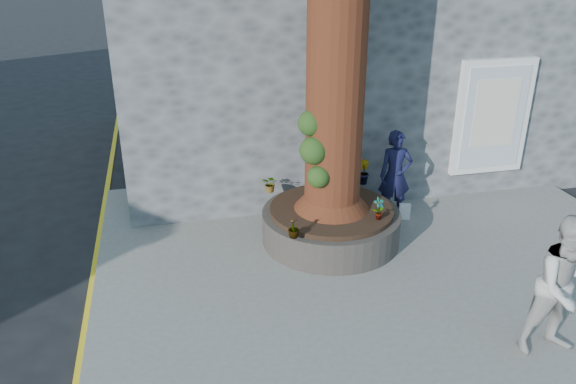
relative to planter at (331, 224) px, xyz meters
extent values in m
plane|color=black|center=(-0.80, -2.00, -0.41)|extent=(120.00, 120.00, 0.00)
cube|color=slate|center=(0.70, -1.00, -0.35)|extent=(9.00, 8.00, 0.12)
cube|color=yellow|center=(-3.85, -1.00, -0.41)|extent=(0.10, 30.00, 0.01)
cube|color=#4B4F51|center=(1.70, 5.20, 2.59)|extent=(10.00, 8.00, 6.00)
cube|color=white|center=(3.50, 1.14, 1.29)|extent=(1.50, 0.12, 2.20)
cube|color=silver|center=(3.50, 1.08, 1.29)|extent=(1.25, 0.04, 1.95)
cube|color=silver|center=(3.50, 1.06, 1.39)|extent=(0.90, 0.02, 1.30)
cylinder|color=black|center=(0.00, 0.00, -0.03)|extent=(2.30, 2.30, 0.52)
cylinder|color=black|center=(0.00, 0.00, 0.27)|extent=(2.04, 2.04, 0.08)
cone|color=#401710|center=(0.00, 0.00, 0.66)|extent=(1.24, 1.24, 0.70)
sphere|color=#234316|center=(-0.38, -0.20, 1.41)|extent=(0.44, 0.44, 0.44)
sphere|color=#234316|center=(-0.32, -0.30, 1.01)|extent=(0.36, 0.36, 0.36)
sphere|color=#234316|center=(-0.40, -0.08, 1.81)|extent=(0.40, 0.40, 0.40)
imported|color=#141639|center=(1.37, 0.61, 0.52)|extent=(0.64, 0.48, 1.62)
imported|color=beige|center=(1.85, -3.31, 0.61)|extent=(0.91, 0.72, 1.81)
cube|color=white|center=(1.54, 0.46, -0.15)|extent=(0.23, 0.18, 0.28)
imported|color=gray|center=(0.59, -0.59, 0.49)|extent=(0.22, 0.17, 0.37)
imported|color=gray|center=(0.85, 0.85, 0.53)|extent=(0.26, 0.27, 0.44)
imported|color=gray|center=(-0.85, -0.85, 0.46)|extent=(0.23, 0.23, 0.30)
imported|color=gray|center=(-0.85, 0.85, 0.46)|extent=(0.37, 0.36, 0.31)
camera|label=1|loc=(-2.59, -7.98, 4.31)|focal=35.00mm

